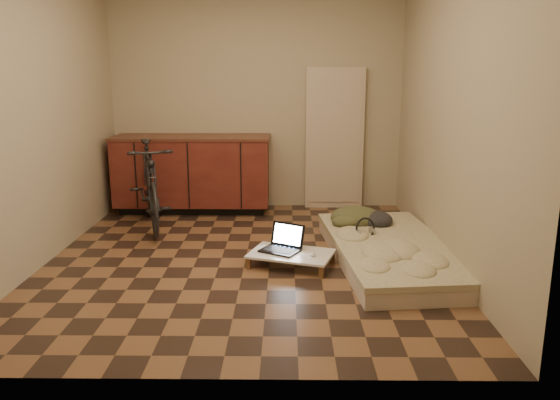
{
  "coord_description": "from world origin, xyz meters",
  "views": [
    {
      "loc": [
        0.37,
        -4.69,
        1.65
      ],
      "look_at": [
        0.31,
        -0.03,
        0.55
      ],
      "focal_mm": 35.0,
      "sensor_mm": 36.0,
      "label": 1
    }
  ],
  "objects_px": {
    "bicycle": "(150,181)",
    "futon": "(391,251)",
    "laptop": "(283,245)",
    "lap_desk": "(291,254)"
  },
  "relations": [
    {
      "from": "futon",
      "to": "laptop",
      "type": "distance_m",
      "value": 0.97
    },
    {
      "from": "futon",
      "to": "laptop",
      "type": "bearing_deg",
      "value": 177.49
    },
    {
      "from": "lap_desk",
      "to": "bicycle",
      "type": "bearing_deg",
      "value": 159.91
    },
    {
      "from": "laptop",
      "to": "futon",
      "type": "bearing_deg",
      "value": 32.64
    },
    {
      "from": "bicycle",
      "to": "lap_desk",
      "type": "relative_size",
      "value": 1.97
    },
    {
      "from": "bicycle",
      "to": "futon",
      "type": "height_order",
      "value": "bicycle"
    },
    {
      "from": "futon",
      "to": "lap_desk",
      "type": "distance_m",
      "value": 0.9
    },
    {
      "from": "laptop",
      "to": "lap_desk",
      "type": "bearing_deg",
      "value": -15.6
    },
    {
      "from": "bicycle",
      "to": "futon",
      "type": "bearing_deg",
      "value": -41.51
    },
    {
      "from": "bicycle",
      "to": "lap_desk",
      "type": "height_order",
      "value": "bicycle"
    }
  ]
}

